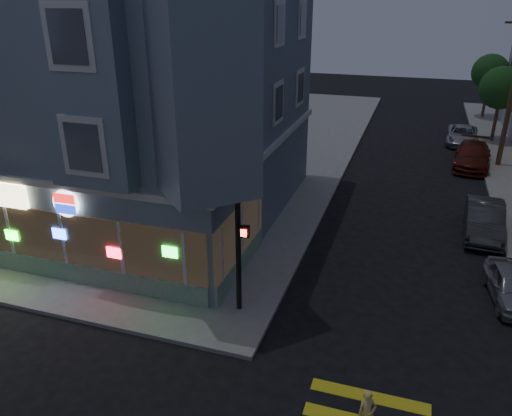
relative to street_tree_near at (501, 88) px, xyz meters
The scene contains 12 objects.
ground 32.62m from the street_tree_near, 112.13° to the right, with size 120.00×120.00×0.00m, color black.
sidewalk_nw 26.91m from the street_tree_near, 164.76° to the right, with size 33.00×42.00×0.15m, color gray.
corner_building 26.39m from the street_tree_near, 133.75° to the right, with size 14.60×14.60×11.40m.
street_tree_near is the anchor object (origin of this frame).
street_tree_far 8.00m from the street_tree_near, 90.00° to the left, with size 3.00×3.00×5.30m.
running_child 30.30m from the street_tree_near, 100.88° to the right, with size 0.46×0.30×1.26m, color #F6ED7E.
parked_car_a 22.40m from the street_tree_near, 93.88° to the right, with size 1.40×3.48×1.19m, color #9B9DA3.
parked_car_b 17.10m from the street_tree_near, 96.74° to the right, with size 1.56×4.47×1.47m, color #393D3E.
parked_car_c 7.50m from the street_tree_near, 105.49° to the right, with size 2.06×5.07×1.47m, color #5D1F15.
parked_car_d 4.08m from the street_tree_near, 153.03° to the right, with size 2.09×4.53×1.26m, color #ACB2B7.
traffic_signal 27.88m from the street_tree_near, 111.88° to the right, with size 0.69×0.62×5.55m.
fire_hydrant 14.92m from the street_tree_near, 93.55° to the right, with size 0.40×0.23×0.69m.
Camera 1 is at (6.79, -9.19, 10.08)m, focal length 35.00 mm.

